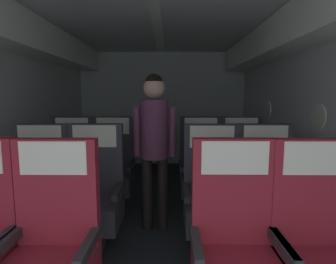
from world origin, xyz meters
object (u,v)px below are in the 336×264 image
Objects in this scene: seat_a_left_aisle at (51,252)px; seat_b_left_window at (39,197)px; seat_a_right_aisle at (319,253)px; seat_b_right_window at (212,198)px; seat_c_left_window at (71,171)px; seat_b_left_aisle at (94,197)px; seat_c_right_aisle at (242,171)px; flight_attendant at (155,136)px; seat_c_left_aisle at (112,171)px; seat_a_right_window at (236,252)px; seat_c_right_window at (201,171)px; seat_b_right_aisle at (266,197)px.

seat_a_left_aisle and seat_b_left_window have the same top height.
seat_a_right_aisle and seat_b_right_window have the same top height.
seat_c_left_window is at bearing 140.02° from seat_a_right_aisle.
seat_b_left_aisle is 1.00× the size of seat_c_right_aisle.
seat_c_left_window is 2.07m from seat_c_right_aisle.
seat_c_right_aisle is (0.00, 1.75, 0.00)m from seat_a_right_aisle.
flight_attendant is at bearing 34.74° from seat_b_left_aisle.
seat_a_right_aisle and seat_b_left_window have the same top height.
seat_a_left_aisle is at bearing -89.99° from seat_b_left_aisle.
seat_b_left_aisle is 0.86m from seat_c_left_aisle.
seat_a_right_aisle is 1.00× the size of seat_a_right_window.
flight_attendant is (0.54, -0.50, 0.51)m from seat_c_left_aisle.
seat_b_left_window is 1.00× the size of seat_c_right_window.
seat_a_right_window and seat_b_left_window have the same top height.
seat_c_right_window is at bearing 119.74° from seat_b_right_aisle.
seat_c_left_aisle is at bearing 151.06° from seat_b_right_aisle.
seat_a_right_window is 0.85m from seat_b_right_window.
seat_b_right_window is at bearing -118.83° from seat_c_right_aisle.
seat_b_left_window is (-1.57, 0.87, 0.00)m from seat_a_right_window.
seat_b_right_window and seat_c_right_window have the same top height.
seat_b_right_aisle is 1.00× the size of seat_c_right_aisle.
seat_a_right_window is 0.71× the size of flight_attendant.
seat_b_right_window is at bearing -0.68° from seat_b_left_window.
seat_c_left_aisle is 1.00× the size of seat_c_right_aisle.
seat_b_left_window is 1.00× the size of seat_b_right_aisle.
flight_attendant is (-1.02, -0.50, 0.51)m from seat_c_right_aisle.
seat_b_left_aisle and seat_b_right_aisle have the same top height.
seat_b_left_window is at bearing -179.85° from seat_b_right_aisle.
seat_a_right_aisle is 1.00× the size of seat_b_left_aisle.
seat_c_right_window is at bearing 90.25° from seat_b_right_window.
seat_a_right_aisle is 1.81m from seat_c_right_window.
seat_a_left_aisle is 1.00× the size of seat_b_right_window.
seat_b_left_window is 1.00m from seat_c_left_aisle.
seat_a_right_window is 2.34m from seat_c_left_window.
seat_a_right_window and seat_b_right_window have the same top height.
seat_a_left_aisle and seat_c_left_window have the same top height.
flight_attendant is (-1.02, 0.37, 0.51)m from seat_b_right_aisle.
seat_c_right_window is at bearing 29.11° from seat_b_left_window.
flight_attendant is (1.04, -0.48, 0.51)m from seat_c_left_window.
seat_a_right_window is at bearing -58.00° from seat_c_left_aisle.
seat_b_right_aisle and seat_c_right_window have the same top height.
seat_b_right_window is 1.00× the size of seat_c_left_aisle.
seat_a_right_aisle is at bearing -89.92° from seat_b_right_aisle.
seat_a_right_window is at bearing -28.89° from seat_b_left_window.
seat_c_left_aisle is at bearing 131.93° from seat_a_right_aisle.
seat_c_left_aisle is at bearing 1.68° from seat_c_left_window.
seat_a_left_aisle is 0.89m from seat_b_left_aisle.
seat_a_left_aisle is 1.00× the size of seat_c_left_window.
seat_c_right_aisle is (2.06, 0.02, 0.00)m from seat_c_left_window.
seat_c_right_aisle is at bearing 29.12° from seat_b_left_aisle.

